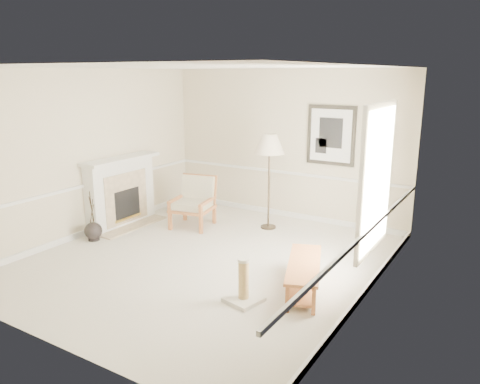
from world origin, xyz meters
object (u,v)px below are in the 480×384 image
(armchair, at_px, (195,199))
(scratching_post, at_px, (244,288))
(bench, at_px, (304,272))
(floor_lamp, at_px, (269,146))
(floor_vase, at_px, (93,231))

(armchair, relative_size, scratching_post, 1.61)
(bench, bearing_deg, floor_lamp, 128.43)
(floor_vase, height_order, bench, floor_vase)
(armchair, bearing_deg, scratching_post, -54.18)
(bench, relative_size, scratching_post, 2.46)
(floor_vase, distance_m, scratching_post, 3.42)
(armchair, relative_size, bench, 0.65)
(bench, bearing_deg, armchair, 153.04)
(armchair, xyz_separation_m, floor_lamp, (1.27, 0.58, 1.03))
(floor_lamp, bearing_deg, floor_vase, -135.98)
(floor_vase, relative_size, floor_lamp, 0.50)
(floor_vase, bearing_deg, bench, 1.86)
(floor_vase, xyz_separation_m, floor_lamp, (2.26, 2.18, 1.37))
(floor_vase, relative_size, bench, 0.61)
(armchair, height_order, bench, armchair)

